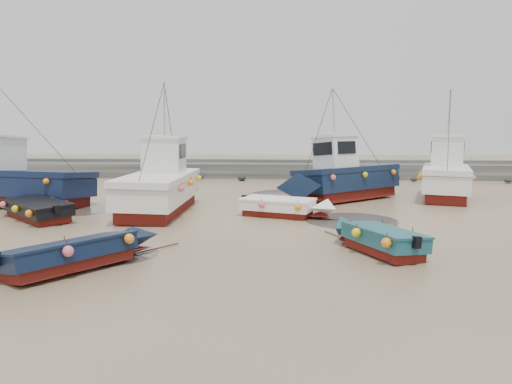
% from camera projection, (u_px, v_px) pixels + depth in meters
% --- Properties ---
extents(ground, '(120.00, 120.00, 0.00)m').
position_uv_depth(ground, '(214.00, 234.00, 19.14)').
color(ground, tan).
rests_on(ground, ground).
extents(seawall, '(60.00, 4.92, 1.50)m').
position_uv_depth(seawall, '(256.00, 170.00, 40.82)').
color(seawall, slate).
rests_on(seawall, ground).
extents(puddle_a, '(5.12, 5.12, 0.01)m').
position_uv_depth(puddle_a, '(79.00, 254.00, 16.00)').
color(puddle_a, '#504841').
rests_on(puddle_a, ground).
extents(puddle_b, '(4.11, 4.11, 0.01)m').
position_uv_depth(puddle_b, '(352.00, 221.00, 21.82)').
color(puddle_b, '#504841').
rests_on(puddle_b, ground).
extents(puddle_c, '(4.30, 4.30, 0.01)m').
position_uv_depth(puddle_c, '(69.00, 210.00, 24.64)').
color(puddle_c, '#504841').
rests_on(puddle_c, ground).
extents(puddle_d, '(6.29, 6.29, 0.01)m').
position_uv_depth(puddle_d, '(298.00, 195.00, 30.19)').
color(puddle_d, '#504841').
rests_on(puddle_d, ground).
extents(dinghy_1, '(4.13, 5.40, 1.43)m').
position_uv_depth(dinghy_1, '(80.00, 250.00, 14.32)').
color(dinghy_1, '#67150A').
rests_on(dinghy_1, ground).
extents(dinghy_2, '(2.93, 4.91, 1.43)m').
position_uv_depth(dinghy_2, '(376.00, 235.00, 16.22)').
color(dinghy_2, '#67150A').
rests_on(dinghy_2, ground).
extents(dinghy_4, '(5.35, 5.01, 1.43)m').
position_uv_depth(dinghy_4, '(35.00, 207.00, 22.26)').
color(dinghy_4, '#67150A').
rests_on(dinghy_4, ground).
extents(dinghy_5, '(5.41, 2.90, 1.43)m').
position_uv_depth(dinghy_5, '(285.00, 205.00, 22.71)').
color(dinghy_5, '#67150A').
rests_on(dinghy_5, ground).
extents(cabin_boat_0, '(11.36, 4.80, 6.22)m').
position_uv_depth(cabin_boat_0, '(4.00, 181.00, 26.03)').
color(cabin_boat_0, '#67150A').
rests_on(cabin_boat_0, ground).
extents(cabin_boat_1, '(3.19, 10.84, 6.22)m').
position_uv_depth(cabin_boat_1, '(162.00, 184.00, 24.43)').
color(cabin_boat_1, '#67150A').
rests_on(cabin_boat_1, ground).
extents(cabin_boat_2, '(7.88, 7.40, 6.22)m').
position_uv_depth(cabin_boat_2, '(342.00, 177.00, 27.67)').
color(cabin_boat_2, '#67150A').
rests_on(cabin_boat_2, ground).
extents(cabin_boat_3, '(4.35, 8.92, 6.22)m').
position_uv_depth(cabin_boat_3, '(446.00, 174.00, 28.89)').
color(cabin_boat_3, '#67150A').
rests_on(cabin_boat_3, ground).
extents(person, '(0.75, 0.68, 1.71)m').
position_uv_depth(person, '(149.00, 204.00, 26.61)').
color(person, '#181C3A').
rests_on(person, ground).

